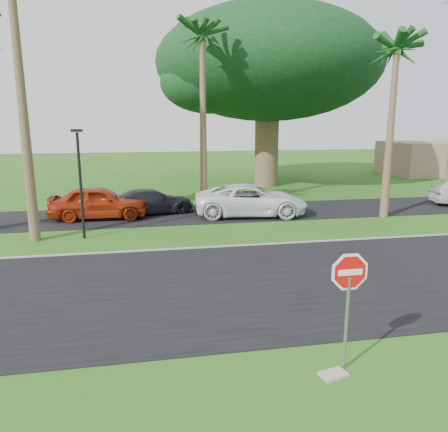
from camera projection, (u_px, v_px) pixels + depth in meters
name	position (u px, v px, depth m)	size (l,w,h in m)	color
ground	(277.00, 309.00, 11.80)	(120.00, 120.00, 0.00)	#265816
road	(257.00, 283.00, 13.72)	(120.00, 8.00, 0.02)	black
parking_strip	(208.00, 213.00, 23.79)	(120.00, 5.00, 0.02)	black
curb	(232.00, 246.00, 17.60)	(120.00, 0.12, 0.06)	gray
stop_sign_near	(349.00, 288.00, 8.63)	(1.05, 0.07, 2.62)	gray
palm_center	(202.00, 40.00, 23.25)	(5.00, 5.00, 10.50)	brown
palm_right_near	(397.00, 53.00, 21.24)	(5.00, 5.00, 9.50)	brown
canopy_tree	(268.00, 65.00, 32.05)	(16.50, 16.50, 13.12)	brown
streetlight_right	(80.00, 177.00, 18.30)	(0.45, 0.25, 4.64)	black
building_far	(440.00, 158.00, 40.75)	(10.00, 6.00, 3.00)	gray
car_red	(99.00, 203.00, 22.40)	(2.00, 4.98, 1.70)	#97250C
car_dark	(152.00, 202.00, 23.63)	(1.87, 4.59, 1.33)	black
car_minivan	(251.00, 200.00, 23.12)	(2.73, 5.92, 1.64)	white
utility_slab	(334.00, 375.00, 8.74)	(0.55, 0.35, 0.06)	gray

